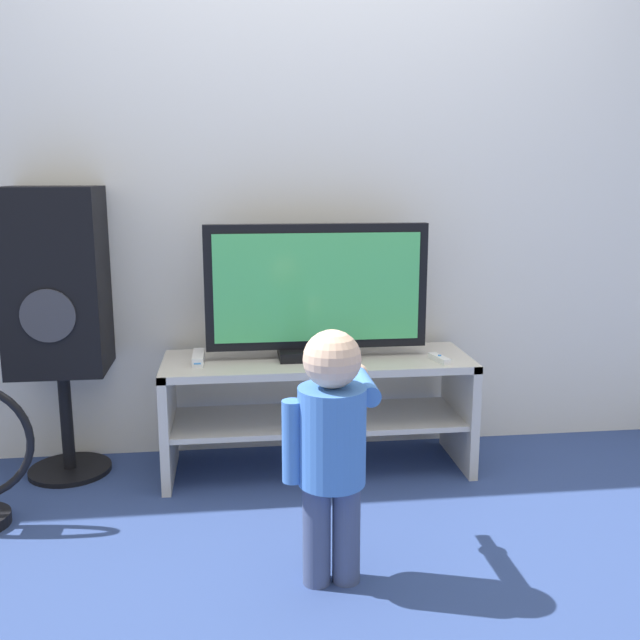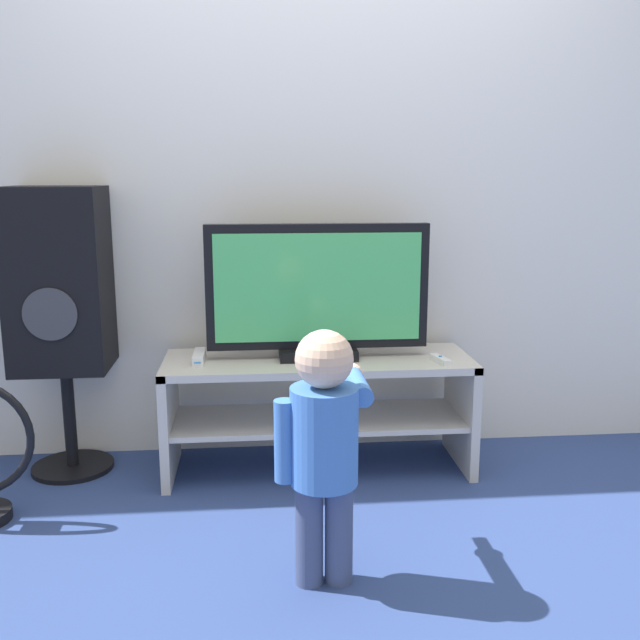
% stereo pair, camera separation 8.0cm
% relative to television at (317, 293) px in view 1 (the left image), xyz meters
% --- Properties ---
extents(ground_plane, '(16.00, 16.00, 0.00)m').
position_rel_television_xyz_m(ground_plane, '(0.00, -0.23, -0.75)').
color(ground_plane, navy).
extents(wall_back, '(10.00, 0.06, 2.60)m').
position_rel_television_xyz_m(wall_back, '(0.00, 0.27, 0.55)').
color(wall_back, silver).
rests_on(wall_back, ground_plane).
extents(tv_stand, '(1.26, 0.43, 0.48)m').
position_rel_television_xyz_m(tv_stand, '(0.00, -0.02, -0.43)').
color(tv_stand, beige).
rests_on(tv_stand, ground_plane).
extents(television, '(0.90, 0.20, 0.55)m').
position_rel_television_xyz_m(television, '(0.00, 0.00, 0.00)').
color(television, black).
rests_on(television, tv_stand).
extents(game_console, '(0.04, 0.18, 0.04)m').
position_rel_television_xyz_m(game_console, '(-0.48, -0.03, -0.25)').
color(game_console, white).
rests_on(game_console, tv_stand).
extents(remote_primary, '(0.06, 0.13, 0.03)m').
position_rel_television_xyz_m(remote_primary, '(0.48, -0.13, -0.26)').
color(remote_primary, white).
rests_on(remote_primary, tv_stand).
extents(remote_secondary, '(0.06, 0.13, 0.03)m').
position_rel_television_xyz_m(remote_secondary, '(0.11, -0.13, -0.26)').
color(remote_secondary, white).
rests_on(remote_secondary, tv_stand).
extents(child, '(0.30, 0.45, 0.79)m').
position_rel_television_xyz_m(child, '(-0.06, -0.86, -0.28)').
color(child, '#3F4C72').
rests_on(child, ground_plane).
extents(speaker_tower, '(0.37, 0.33, 1.17)m').
position_rel_television_xyz_m(speaker_tower, '(-1.03, 0.06, 0.03)').
color(speaker_tower, black).
rests_on(speaker_tower, ground_plane).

